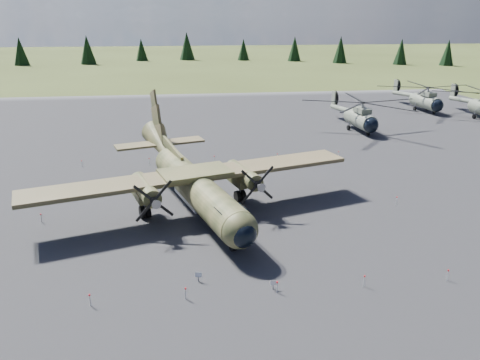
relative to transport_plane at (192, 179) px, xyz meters
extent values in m
plane|color=#515F2A|center=(3.12, -1.92, -2.89)|extent=(500.00, 500.00, 0.00)
cube|color=#58585D|center=(3.12, 8.08, -2.89)|extent=(120.00, 120.00, 0.04)
cylinder|color=#3B4224|center=(0.47, -1.55, -0.48)|extent=(8.28, 18.90, 2.93)
sphere|color=#3B4224|center=(3.21, -10.57, -0.48)|extent=(3.59, 3.59, 2.87)
sphere|color=black|center=(3.38, -11.13, -0.53)|extent=(2.63, 2.63, 2.11)
cube|color=black|center=(2.72, -8.97, 0.30)|extent=(2.49, 2.21, 0.58)
cone|color=#3B4224|center=(-3.12, 10.28, 0.62)|extent=(4.84, 7.73, 4.41)
cube|color=gray|center=(0.17, -0.55, -1.69)|extent=(3.73, 6.59, 0.52)
cube|color=#2D371D|center=(0.32, -1.05, 0.72)|extent=(30.11, 12.23, 0.37)
cube|color=#3B4224|center=(0.32, -1.05, 0.95)|extent=(7.11, 5.43, 0.37)
cylinder|color=#3B4224|center=(-4.10, -2.72, 0.15)|extent=(3.09, 5.67, 1.57)
cube|color=#3B4224|center=(-4.34, -1.92, -0.54)|extent=(2.54, 3.86, 0.84)
cone|color=gray|center=(-3.11, -5.98, 0.15)|extent=(1.04, 1.13, 0.80)
cylinder|color=black|center=(-4.34, -1.92, -2.31)|extent=(1.22, 1.37, 1.15)
cylinder|color=#3B4224|center=(4.92, 0.02, 0.15)|extent=(3.09, 5.67, 1.57)
cube|color=#3B4224|center=(4.68, 0.82, -0.54)|extent=(2.54, 3.86, 0.84)
cone|color=gray|center=(5.91, -3.24, 0.15)|extent=(1.04, 1.13, 0.80)
cylinder|color=black|center=(4.68, 0.82, -2.31)|extent=(1.22, 1.37, 1.15)
cube|color=#3B4224|center=(-1.96, 6.47, 1.25)|extent=(2.58, 7.66, 1.76)
cube|color=#2D371D|center=(-3.27, 10.78, 0.67)|extent=(10.29, 5.13, 0.23)
cylinder|color=gray|center=(2.84, -9.37, -1.55)|extent=(0.18, 0.18, 0.94)
cylinder|color=black|center=(2.84, -9.37, -2.31)|extent=(0.64, 1.04, 0.98)
cylinder|color=gray|center=(27.06, 27.61, -1.04)|extent=(3.04, 7.36, 2.50)
sphere|color=black|center=(27.33, 24.03, -1.09)|extent=(2.46, 2.46, 2.30)
sphere|color=gray|center=(26.78, 31.19, -1.04)|extent=(2.46, 2.46, 2.30)
cube|color=gray|center=(27.09, 27.21, 0.55)|extent=(1.94, 3.31, 0.75)
cylinder|color=gray|center=(27.09, 27.21, 1.30)|extent=(0.39, 0.39, 1.00)
cylinder|color=gray|center=(26.50, 34.93, -0.69)|extent=(1.49, 8.56, 1.43)
cube|color=gray|center=(26.21, 38.66, 0.55)|extent=(0.33, 1.41, 2.40)
cylinder|color=black|center=(26.56, 38.69, 0.55)|extent=(0.26, 2.59, 2.60)
cylinder|color=black|center=(27.29, 24.62, -2.49)|extent=(0.33, 0.70, 0.68)
cylinder|color=black|center=(25.62, 28.70, -2.49)|extent=(0.36, 0.82, 0.80)
cylinder|color=gray|center=(25.62, 28.70, -1.97)|extent=(0.15, 0.15, 1.45)
cylinder|color=black|center=(28.31, 28.91, -2.49)|extent=(0.36, 0.82, 0.80)
cylinder|color=gray|center=(28.31, 28.91, -1.97)|extent=(0.15, 0.15, 1.45)
cylinder|color=gray|center=(45.17, 41.51, -1.06)|extent=(3.16, 7.32, 2.47)
sphere|color=black|center=(45.52, 37.97, -1.11)|extent=(2.48, 2.48, 2.27)
sphere|color=gray|center=(44.82, 45.05, -1.06)|extent=(2.48, 2.48, 2.27)
cube|color=gray|center=(45.21, 41.12, 0.52)|extent=(1.98, 3.31, 0.74)
cylinder|color=gray|center=(45.21, 41.12, 1.26)|extent=(0.39, 0.39, 0.99)
cylinder|color=gray|center=(44.46, 48.74, -0.72)|extent=(1.65, 8.48, 1.41)
cube|color=gray|center=(44.10, 52.43, 0.52)|extent=(0.35, 1.40, 2.37)
cylinder|color=black|center=(44.44, 52.46, 0.52)|extent=(0.31, 2.56, 2.57)
cylinder|color=black|center=(45.46, 38.56, -2.50)|extent=(0.34, 0.70, 0.67)
cylinder|color=black|center=(43.73, 42.56, -2.50)|extent=(0.37, 0.82, 0.79)
cylinder|color=gray|center=(43.73, 42.56, -1.98)|extent=(0.15, 0.15, 1.43)
cylinder|color=black|center=(46.38, 42.82, -2.50)|extent=(0.37, 0.82, 0.79)
cylinder|color=gray|center=(46.38, 42.82, -1.98)|extent=(0.15, 0.15, 1.43)
sphere|color=gray|center=(52.05, 36.72, -1.03)|extent=(2.33, 2.33, 2.32)
cylinder|color=gray|center=(52.08, 40.50, -0.67)|extent=(0.90, 8.61, 1.44)
cube|color=gray|center=(52.10, 44.28, 0.59)|extent=(0.23, 1.41, 2.42)
cylinder|color=black|center=(52.46, 44.28, 0.59)|extent=(0.08, 2.62, 2.62)
cylinder|color=black|center=(50.68, 34.31, -2.49)|extent=(0.31, 0.81, 0.81)
cylinder|color=gray|center=(50.68, 34.31, -1.96)|extent=(0.14, 0.14, 1.46)
cube|color=gray|center=(0.02, -13.37, -2.61)|extent=(0.10, 0.10, 0.57)
cube|color=silver|center=(0.02, -13.42, -2.33)|extent=(0.49, 0.31, 0.32)
cube|color=gray|center=(4.95, -14.96, -2.63)|extent=(0.08, 0.08, 0.52)
cube|color=silver|center=(4.95, -15.01, -2.38)|extent=(0.43, 0.22, 0.29)
cylinder|color=silver|center=(-6.88, -15.42, -2.49)|extent=(0.07, 0.07, 0.80)
cylinder|color=red|center=(-6.88, -15.42, -2.09)|extent=(0.12, 0.12, 0.10)
cylinder|color=silver|center=(-0.88, -15.42, -2.49)|extent=(0.07, 0.07, 0.80)
cylinder|color=red|center=(-0.88, -15.42, -2.09)|extent=(0.12, 0.12, 0.10)
cylinder|color=silver|center=(5.12, -15.42, -2.49)|extent=(0.07, 0.07, 0.80)
cylinder|color=red|center=(5.12, -15.42, -2.09)|extent=(0.12, 0.12, 0.10)
cylinder|color=silver|center=(11.12, -15.42, -2.49)|extent=(0.07, 0.07, 0.80)
cylinder|color=red|center=(11.12, -15.42, -2.09)|extent=(0.12, 0.12, 0.10)
cylinder|color=silver|center=(17.12, -15.42, -2.49)|extent=(0.07, 0.07, 0.80)
cylinder|color=red|center=(17.12, -15.42, -2.09)|extent=(0.12, 0.12, 0.10)
cylinder|color=silver|center=(-12.88, 14.08, -2.49)|extent=(0.07, 0.07, 0.80)
cylinder|color=red|center=(-12.88, 14.08, -2.09)|extent=(0.12, 0.12, 0.10)
cylinder|color=silver|center=(-4.88, 14.08, -2.49)|extent=(0.07, 0.07, 0.80)
cylinder|color=red|center=(-4.88, 14.08, -2.09)|extent=(0.12, 0.12, 0.10)
cylinder|color=silver|center=(3.12, 14.08, -2.49)|extent=(0.07, 0.07, 0.80)
cylinder|color=red|center=(3.12, 14.08, -2.09)|extent=(0.12, 0.12, 0.10)
cylinder|color=silver|center=(11.12, 14.08, -2.49)|extent=(0.07, 0.07, 0.80)
cylinder|color=red|center=(11.12, 14.08, -2.09)|extent=(0.12, 0.12, 0.10)
cylinder|color=silver|center=(19.12, 14.08, -2.49)|extent=(0.07, 0.07, 0.80)
cylinder|color=red|center=(19.12, 14.08, -2.09)|extent=(0.12, 0.12, 0.10)
cylinder|color=silver|center=(-13.38, -1.92, -2.49)|extent=(0.07, 0.07, 0.80)
cylinder|color=red|center=(-13.38, -1.92, -2.09)|extent=(0.12, 0.12, 0.10)
cylinder|color=silver|center=(19.62, -1.92, -2.49)|extent=(0.07, 0.07, 0.80)
cylinder|color=red|center=(19.62, -1.92, -2.09)|extent=(0.12, 0.12, 0.10)
cone|color=black|center=(95.39, 121.86, 1.65)|extent=(5.08, 5.08, 9.08)
cone|color=black|center=(80.26, 127.41, 1.72)|extent=(5.17, 5.17, 9.22)
cone|color=black|center=(60.03, 135.88, 2.06)|extent=(5.54, 5.54, 9.89)
cone|color=black|center=(44.61, 145.77, 1.85)|extent=(5.31, 5.31, 9.48)
cone|color=black|center=(24.95, 151.54, 1.28)|extent=(4.68, 4.68, 8.35)
cone|color=black|center=(2.43, 156.54, 2.56)|extent=(6.11, 6.11, 10.90)
cone|color=black|center=(-15.65, 154.33, 1.37)|extent=(4.77, 4.77, 8.52)
cone|color=black|center=(-34.46, 142.96, 2.31)|extent=(5.82, 5.82, 10.39)
cone|color=black|center=(-57.89, 141.94, 2.05)|extent=(5.54, 5.54, 9.89)
camera|label=1|loc=(-0.63, -41.62, 14.52)|focal=35.00mm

